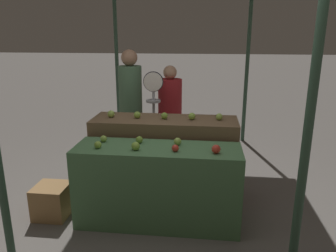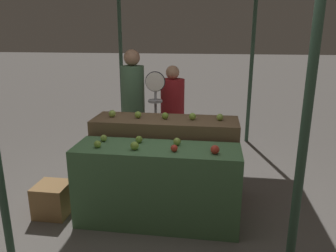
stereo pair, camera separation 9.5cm
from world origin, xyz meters
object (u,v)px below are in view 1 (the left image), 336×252
(produce_scale, at_px, (153,101))
(person_customer_left, at_px, (170,109))
(wooden_crate_side, at_px, (52,201))
(person_vendor_at_scale, at_px, (131,101))

(produce_scale, relative_size, person_customer_left, 0.98)
(produce_scale, xyz_separation_m, wooden_crate_side, (-0.98, -1.26, -0.92))
(person_customer_left, height_order, wooden_crate_side, person_customer_left)
(person_customer_left, xyz_separation_m, wooden_crate_side, (-1.16, -1.74, -0.71))
(produce_scale, relative_size, wooden_crate_side, 4.11)
(person_vendor_at_scale, bearing_deg, person_customer_left, -138.45)
(person_vendor_at_scale, bearing_deg, wooden_crate_side, 90.42)
(person_vendor_at_scale, bearing_deg, produce_scale, 166.39)
(produce_scale, xyz_separation_m, person_customer_left, (0.18, 0.48, -0.22))
(person_customer_left, distance_m, wooden_crate_side, 2.21)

